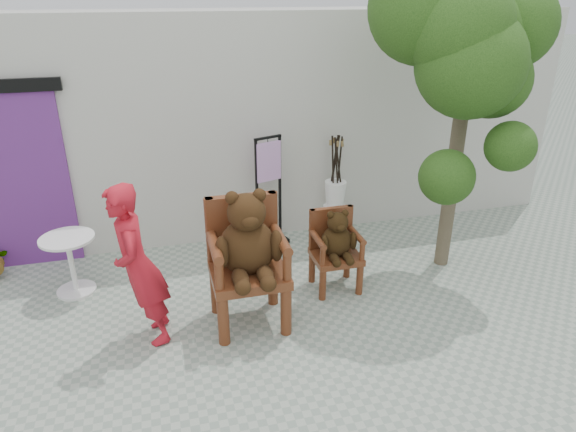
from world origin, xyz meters
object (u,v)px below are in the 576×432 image
object	(u,v)px
chair_big	(247,248)
tree	(466,45)
display_stand	(269,204)
cafe_table	(70,258)
stool_bucket	(335,193)
chair_small	(336,242)
person	(139,266)

from	to	relation	value
chair_big	tree	xyz separation A→B (m)	(2.50, 0.49, 1.83)
display_stand	cafe_table	bearing A→B (deg)	175.69
stool_bucket	display_stand	bearing A→B (deg)	179.36
cafe_table	chair_small	bearing A→B (deg)	-12.78
tree	display_stand	bearing A→B (deg)	146.85
display_stand	person	bearing A→B (deg)	-152.53
cafe_table	display_stand	world-z (taller)	display_stand
chair_big	stool_bucket	distance (m)	2.33
cafe_table	display_stand	bearing A→B (deg)	14.64
stool_bucket	cafe_table	bearing A→B (deg)	-169.46
cafe_table	tree	distance (m)	4.94
chair_big	person	xyz separation A→B (m)	(-1.06, -0.03, -0.04)
tree	chair_small	bearing A→B (deg)	-176.54
person	cafe_table	size ratio (longest dim) A/B	2.36
person	tree	distance (m)	4.05
chair_big	chair_small	world-z (taller)	chair_big
chair_big	person	bearing A→B (deg)	-178.11
person	display_stand	world-z (taller)	person
chair_big	chair_small	distance (m)	1.21
stool_bucket	tree	distance (m)	2.57
person	stool_bucket	bearing A→B (deg)	120.71
stool_bucket	tree	bearing A→B (deg)	-52.30
cafe_table	stool_bucket	distance (m)	3.47
chair_big	cafe_table	size ratio (longest dim) A/B	2.13
display_stand	chair_big	bearing A→B (deg)	-128.60
cafe_table	tree	xyz separation A→B (m)	(4.35, -0.59, 2.26)
stool_bucket	chair_big	bearing A→B (deg)	-132.24
chair_big	stool_bucket	size ratio (longest dim) A/B	1.03
chair_small	person	xyz separation A→B (m)	(-2.16, -0.44, 0.25)
chair_big	tree	bearing A→B (deg)	11.19
cafe_table	display_stand	distance (m)	2.55
display_stand	stool_bucket	xyz separation A→B (m)	(0.94, -0.01, 0.06)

